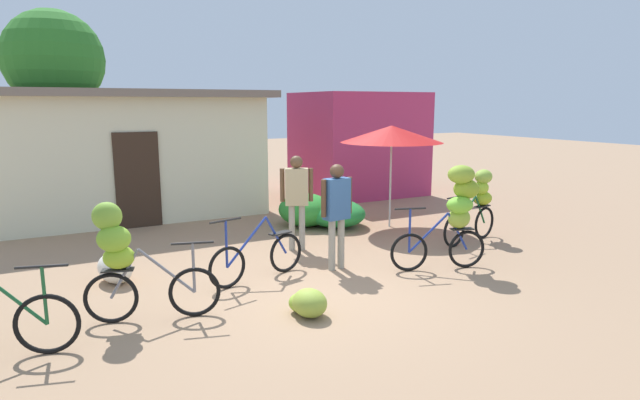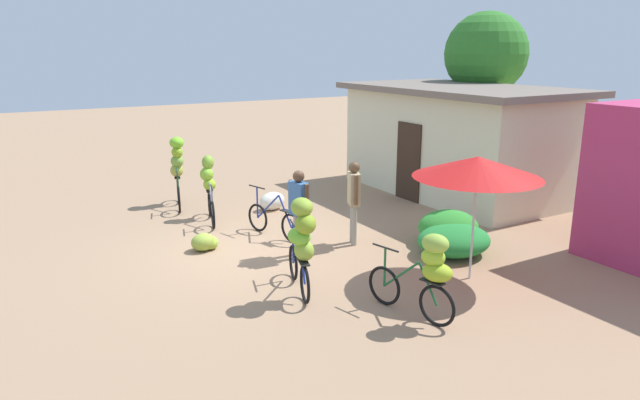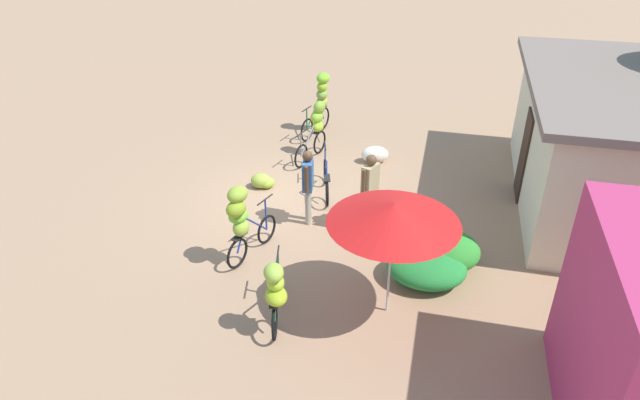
{
  "view_description": "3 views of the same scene",
  "coord_description": "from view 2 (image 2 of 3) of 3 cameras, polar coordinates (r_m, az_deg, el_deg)",
  "views": [
    {
      "loc": [
        -3.17,
        -6.26,
        2.57
      ],
      "look_at": [
        0.7,
        1.07,
        1.04
      ],
      "focal_mm": 29.38,
      "sensor_mm": 36.0,
      "label": 1
    },
    {
      "loc": [
        9.78,
        -4.2,
        3.84
      ],
      "look_at": [
        1.11,
        0.88,
        1.15
      ],
      "focal_mm": 32.03,
      "sensor_mm": 36.0,
      "label": 2
    },
    {
      "loc": [
        10.67,
        3.25,
        6.53
      ],
      "look_at": [
        1.3,
        1.02,
        0.89
      ],
      "focal_mm": 31.7,
      "sensor_mm": 36.0,
      "label": 3
    }
  ],
  "objects": [
    {
      "name": "ground_plane",
      "position": [
        11.31,
        -6.74,
        -4.97
      ],
      "size": [
        60.0,
        60.0,
        0.0
      ],
      "primitive_type": "plane",
      "color": "#9F7B5D"
    },
    {
      "name": "building_low",
      "position": [
        15.83,
        13.44,
        5.89
      ],
      "size": [
        6.36,
        3.67,
        2.87
      ],
      "color": "beige",
      "rests_on": "ground"
    },
    {
      "name": "tree_behind_building",
      "position": [
        18.11,
        16.25,
        13.74
      ],
      "size": [
        2.45,
        2.45,
        4.89
      ],
      "color": "brown",
      "rests_on": "ground"
    },
    {
      "name": "hedge_bush_front_left",
      "position": [
        11.76,
        12.7,
        -2.69
      ],
      "size": [
        1.13,
        1.25,
        0.69
      ],
      "primitive_type": "ellipsoid",
      "color": "#2E8E30",
      "rests_on": "ground"
    },
    {
      "name": "hedge_bush_front_right",
      "position": [
        11.2,
        13.23,
        -3.94
      ],
      "size": [
        1.24,
        1.46,
        0.57
      ],
      "primitive_type": "ellipsoid",
      "color": "#238838",
      "rests_on": "ground"
    },
    {
      "name": "market_umbrella",
      "position": [
        9.68,
        15.45,
        3.19
      ],
      "size": [
        2.12,
        2.12,
        2.13
      ],
      "color": "beige",
      "rests_on": "ground"
    },
    {
      "name": "bicycle_leftmost",
      "position": [
        14.64,
        -14.07,
        3.36
      ],
      "size": [
        1.57,
        0.6,
        1.71
      ],
      "color": "black",
      "rests_on": "ground"
    },
    {
      "name": "bicycle_near_pile",
      "position": [
        13.26,
        -11.04,
        1.59
      ],
      "size": [
        1.54,
        0.56,
        1.46
      ],
      "color": "black",
      "rests_on": "ground"
    },
    {
      "name": "bicycle_center_loaded",
      "position": [
        11.94,
        -4.62,
        -2.1
      ],
      "size": [
        1.63,
        0.49,
        1.0
      ],
      "color": "black",
      "rests_on": "ground"
    },
    {
      "name": "bicycle_by_shop",
      "position": [
        8.84,
        -1.83,
        -3.81
      ],
      "size": [
        1.51,
        0.59,
        1.65
      ],
      "color": "black",
      "rests_on": "ground"
    },
    {
      "name": "bicycle_rightmost",
      "position": [
        8.3,
        10.68,
        -6.84
      ],
      "size": [
        1.56,
        0.59,
        1.35
      ],
      "color": "black",
      "rests_on": "ground"
    },
    {
      "name": "banana_pile_on_ground",
      "position": [
        11.4,
        -11.38,
        -4.16
      ],
      "size": [
        0.48,
        0.64,
        0.35
      ],
      "color": "#8FA83A",
      "rests_on": "ground"
    },
    {
      "name": "produce_sack",
      "position": [
        13.96,
        -4.8,
        -0.1
      ],
      "size": [
        0.61,
        0.79,
        0.44
      ],
      "primitive_type": "ellipsoid",
      "rotation": [
        0.0,
        0.0,
        1.83
      ],
      "color": "silver",
      "rests_on": "ground"
    },
    {
      "name": "person_vendor",
      "position": [
        10.62,
        -2.13,
        -0.44
      ],
      "size": [
        0.58,
        0.25,
        1.66
      ],
      "color": "gray",
      "rests_on": "ground"
    },
    {
      "name": "person_bystander",
      "position": [
        11.32,
        3.4,
        0.6
      ],
      "size": [
        0.54,
        0.34,
        1.69
      ],
      "color": "gray",
      "rests_on": "ground"
    }
  ]
}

